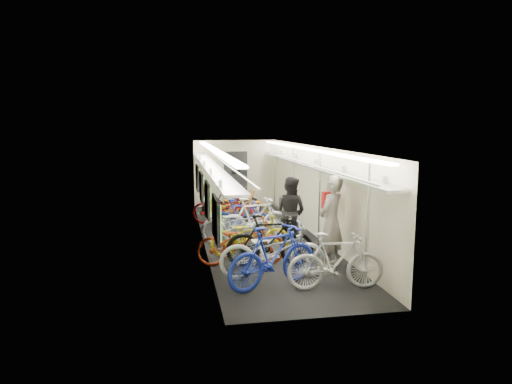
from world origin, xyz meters
name	(u,v)px	position (x,y,z in m)	size (l,w,h in m)	color
train_car_shell	(243,173)	(-0.36, 0.71, 1.66)	(10.00, 10.00, 10.00)	black
bicycle_0	(273,251)	(-0.36, -3.07, 0.54)	(0.72, 2.06, 1.08)	silver
bicycle_1	(273,256)	(-0.45, -3.53, 0.58)	(0.55, 1.94, 1.17)	#1D2FAE
bicycle_2	(241,242)	(-0.83, -2.12, 0.50)	(0.66, 1.90, 1.00)	#992D10
bicycle_3	(270,240)	(-0.25, -2.31, 0.56)	(0.52, 1.86, 1.12)	black
bicycle_4	(251,235)	(-0.52, -1.46, 0.48)	(0.63, 1.82, 0.96)	gold
bicycle_5	(254,219)	(-0.20, -0.12, 0.56)	(0.53, 1.88, 1.13)	white
bicycle_6	(238,225)	(-0.66, -0.42, 0.49)	(0.66, 1.88, 0.99)	#BDBCC1
bicycle_7	(241,217)	(-0.43, 0.64, 0.48)	(0.45, 1.60, 0.96)	#1B31A7
bicycle_8	(223,208)	(-0.80, 1.88, 0.50)	(0.66, 1.90, 1.00)	maroon
bicycle_9	(232,202)	(-0.45, 2.49, 0.56)	(0.53, 1.87, 1.12)	black
bicycle_10	(236,206)	(-0.36, 2.12, 0.50)	(0.66, 1.90, 1.00)	orange
bicycle_11	(336,261)	(0.63, -3.87, 0.53)	(0.50, 1.77, 1.07)	silver
bicycle_12	(235,204)	(-0.33, 2.73, 0.45)	(0.60, 1.71, 0.90)	slate
passenger_near	(331,221)	(1.00, -2.55, 0.97)	(0.71, 0.46, 1.93)	gray
passenger_mid	(290,212)	(0.57, -0.79, 0.86)	(0.83, 0.65, 1.71)	black
backpack	(328,200)	(1.20, -1.75, 1.28)	(0.26, 0.14, 0.38)	#B71512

